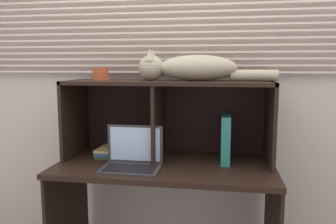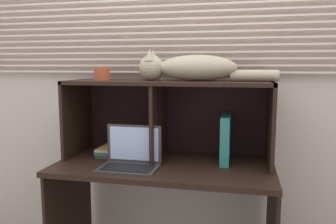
% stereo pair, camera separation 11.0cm
% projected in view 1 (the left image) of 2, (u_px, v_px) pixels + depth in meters
% --- Properties ---
extents(back_panel_with_blinds, '(4.40, 0.08, 2.50)m').
position_uv_depth(back_panel_with_blinds, '(174.00, 73.00, 2.26)').
color(back_panel_with_blinds, beige).
rests_on(back_panel_with_blinds, ground).
extents(desk, '(1.26, 0.64, 0.74)m').
position_uv_depth(desk, '(165.00, 189.00, 2.00)').
color(desk, black).
rests_on(desk, ground).
extents(hutch_shelf_unit, '(1.22, 0.41, 0.48)m').
position_uv_depth(hutch_shelf_unit, '(168.00, 105.00, 2.07)').
color(hutch_shelf_unit, black).
rests_on(hutch_shelf_unit, desk).
extents(cat, '(0.81, 0.19, 0.19)m').
position_uv_depth(cat, '(190.00, 68.00, 1.98)').
color(cat, '#B2AE8D').
rests_on(cat, hutch_shelf_unit).
extents(laptop, '(0.32, 0.22, 0.23)m').
position_uv_depth(laptop, '(132.00, 159.00, 1.89)').
color(laptop, '#343434').
rests_on(laptop, desk).
extents(binder_upright, '(0.05, 0.25, 0.28)m').
position_uv_depth(binder_upright, '(226.00, 138.00, 2.01)').
color(binder_upright, '#277E73').
rests_on(binder_upright, desk).
extents(book_stack, '(0.17, 0.21, 0.05)m').
position_uv_depth(book_stack, '(112.00, 152.00, 2.14)').
color(book_stack, '#43683D').
rests_on(book_stack, desk).
extents(small_basket, '(0.10, 0.10, 0.08)m').
position_uv_depth(small_basket, '(101.00, 74.00, 2.08)').
color(small_basket, '#B3502C').
rests_on(small_basket, hutch_shelf_unit).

